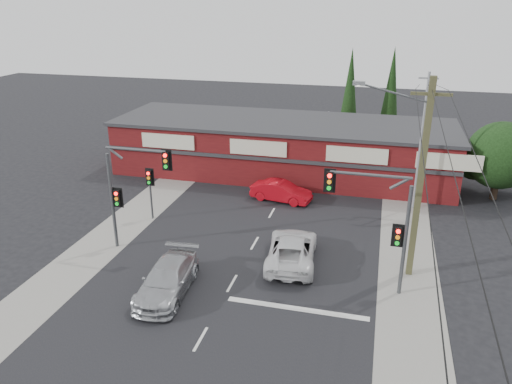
% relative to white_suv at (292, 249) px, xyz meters
% --- Properties ---
extents(ground, '(120.00, 120.00, 0.00)m').
position_rel_white_suv_xyz_m(ground, '(-2.45, -2.71, -0.75)').
color(ground, black).
rests_on(ground, ground).
extents(road_strip, '(14.00, 70.00, 0.01)m').
position_rel_white_suv_xyz_m(road_strip, '(-2.45, 2.29, -0.74)').
color(road_strip, black).
rests_on(road_strip, ground).
extents(verge_left, '(3.00, 70.00, 0.02)m').
position_rel_white_suv_xyz_m(verge_left, '(-10.95, 2.29, -0.74)').
color(verge_left, gray).
rests_on(verge_left, ground).
extents(verge_right, '(3.00, 70.00, 0.02)m').
position_rel_white_suv_xyz_m(verge_right, '(6.05, 2.29, -0.74)').
color(verge_right, gray).
rests_on(verge_right, ground).
extents(stop_line, '(6.50, 0.35, 0.01)m').
position_rel_white_suv_xyz_m(stop_line, '(1.05, -4.21, -0.73)').
color(stop_line, silver).
rests_on(stop_line, ground).
extents(white_suv, '(3.00, 5.58, 1.49)m').
position_rel_white_suv_xyz_m(white_suv, '(0.00, 0.00, 0.00)').
color(white_suv, silver).
rests_on(white_suv, ground).
extents(silver_suv, '(2.43, 5.23, 1.48)m').
position_rel_white_suv_xyz_m(silver_suv, '(-5.18, -4.45, -0.01)').
color(silver_suv, '#ADAFB2').
rests_on(silver_suv, ground).
extents(red_sedan, '(4.41, 2.21, 1.39)m').
position_rel_white_suv_xyz_m(red_sedan, '(-2.31, 8.28, -0.05)').
color(red_sedan, '#B30B15').
rests_on(red_sedan, ground).
extents(lane_dashes, '(0.12, 59.51, 0.01)m').
position_rel_white_suv_xyz_m(lane_dashes, '(-2.45, 8.25, -0.73)').
color(lane_dashes, silver).
rests_on(lane_dashes, ground).
extents(shop_building, '(27.30, 8.40, 4.22)m').
position_rel_white_suv_xyz_m(shop_building, '(-3.45, 14.28, 1.39)').
color(shop_building, '#511012').
rests_on(shop_building, ground).
extents(tree_cluster, '(5.90, 5.10, 5.50)m').
position_rel_white_suv_xyz_m(tree_cluster, '(12.24, 12.73, 2.15)').
color(tree_cluster, '#2D2116').
rests_on(tree_cluster, ground).
extents(conifer_near, '(1.80, 1.80, 9.25)m').
position_rel_white_suv_xyz_m(conifer_near, '(1.05, 21.29, 4.73)').
color(conifer_near, '#2D2116').
rests_on(conifer_near, ground).
extents(conifer_far, '(1.80, 1.80, 9.25)m').
position_rel_white_suv_xyz_m(conifer_far, '(4.55, 23.29, 4.73)').
color(conifer_far, '#2D2116').
rests_on(conifer_far, ground).
extents(traffic_mast_left, '(3.77, 0.27, 5.97)m').
position_rel_white_suv_xyz_m(traffic_mast_left, '(-8.88, -0.70, 3.18)').
color(traffic_mast_left, '#47494C').
rests_on(traffic_mast_left, ground).
extents(traffic_mast_right, '(3.96, 0.27, 5.97)m').
position_rel_white_suv_xyz_m(traffic_mast_right, '(4.41, -1.70, 3.20)').
color(traffic_mast_right, '#47494C').
rests_on(traffic_mast_right, ground).
extents(pedestal_signal, '(0.55, 0.27, 3.38)m').
position_rel_white_suv_xyz_m(pedestal_signal, '(-9.65, 3.30, 1.66)').
color(pedestal_signal, '#47494C').
rests_on(pedestal_signal, ground).
extents(utility_pole, '(4.38, 0.59, 10.00)m').
position_rel_white_suv_xyz_m(utility_pole, '(5.91, 0.28, 4.65)').
color(utility_pole, brown).
rests_on(utility_pole, ground).
extents(steel_pole, '(1.20, 0.16, 9.00)m').
position_rel_white_suv_xyz_m(steel_pole, '(6.55, 9.29, 3.96)').
color(steel_pole, gray).
rests_on(steel_pole, ground).
extents(power_lines, '(2.01, 29.00, 1.22)m').
position_rel_white_suv_xyz_m(power_lines, '(6.02, -5.18, 8.30)').
color(power_lines, black).
rests_on(power_lines, ground).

